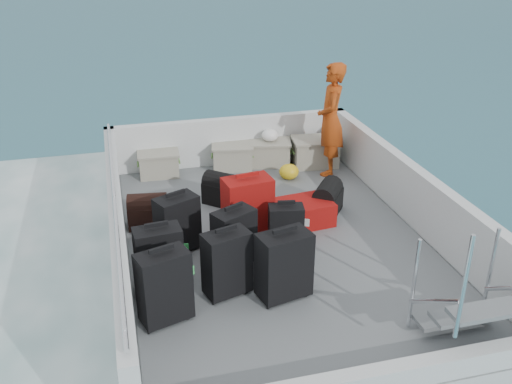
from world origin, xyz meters
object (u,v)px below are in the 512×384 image
suitcase_0 (164,288)px  crate_1 (232,157)px  suitcase_3 (227,264)px  suitcase_2 (177,224)px  crate_3 (315,153)px  suitcase_4 (234,238)px  crate_0 (159,165)px  suitcase_1 (159,260)px  passenger (331,120)px  crate_2 (270,154)px  suitcase_6 (284,266)px  suitcase_7 (286,228)px  suitcase_5 (248,209)px  suitcase_8 (301,213)px

suitcase_0 → crate_1: (1.36, 3.36, -0.18)m
suitcase_3 → suitcase_2: bearing=93.8°
crate_3 → suitcase_3: bearing=-124.0°
suitcase_4 → crate_0: size_ratio=1.17×
suitcase_1 → passenger: size_ratio=0.42×
suitcase_1 → passenger: passenger is taller
crate_1 → crate_2: bearing=0.0°
suitcase_6 → crate_3: 3.40m
suitcase_4 → crate_3: bearing=27.1°
suitcase_6 → crate_1: bearing=73.4°
suitcase_2 → suitcase_1: bearing=-135.3°
suitcase_6 → suitcase_7: size_ratio=1.29×
crate_0 → crate_1: (1.08, 0.00, 0.01)m
suitcase_1 → crate_2: bearing=50.8°
suitcase_5 → passenger: 2.27m
suitcase_5 → crate_1: bearing=74.2°
suitcase_4 → crate_1: size_ratio=1.14×
suitcase_2 → crate_1: bearing=39.0°
suitcase_1 → suitcase_6: (1.13, -0.43, 0.01)m
suitcase_5 → suitcase_1: bearing=-152.1°
crate_1 → crate_3: bearing=-9.1°
crate_3 → crate_0: bearing=175.1°
suitcase_4 → suitcase_7: suitcase_4 is taller
suitcase_2 → suitcase_4: size_ratio=1.02×
crate_3 → passenger: size_ratio=0.40×
suitcase_7 → suitcase_2: bearing=176.7°
suitcase_4 → crate_3: size_ratio=1.00×
suitcase_0 → suitcase_2: 1.24m
suitcase_4 → suitcase_7: (0.62, 0.17, -0.05)m
suitcase_6 → passenger: passenger is taller
suitcase_8 → crate_3: bearing=-32.0°
crate_2 → crate_3: 0.68m
suitcase_7 → suitcase_6: bearing=-98.1°
suitcase_8 → crate_3: (0.80, 1.70, 0.05)m
crate_2 → passenger: passenger is taller
suitcase_3 → crate_0: suitcase_3 is taller
suitcase_6 → suitcase_5: bearing=79.9°
suitcase_0 → crate_0: 3.38m
suitcase_8 → suitcase_1: bearing=111.3°
suitcase_2 → suitcase_3: suitcase_3 is taller
passenger → suitcase_2: bearing=-37.1°
crate_1 → suitcase_1: bearing=-115.4°
suitcase_5 → crate_1: 2.09m
suitcase_8 → crate_1: size_ratio=1.30×
crate_2 → passenger: size_ratio=0.36×
crate_3 → passenger: (0.09, -0.30, 0.61)m
suitcase_3 → suitcase_8: 1.67m
suitcase_5 → suitcase_7: 0.51m
crate_1 → crate_2: size_ratio=0.99×
suitcase_6 → passenger: bearing=48.3°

